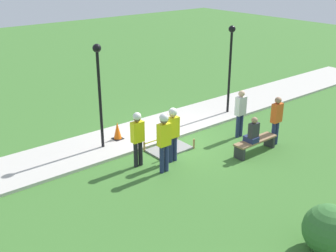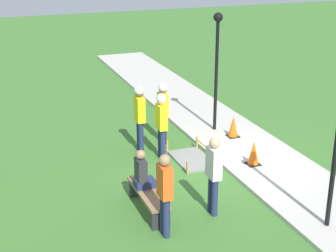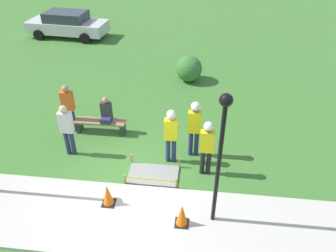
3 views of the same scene
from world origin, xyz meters
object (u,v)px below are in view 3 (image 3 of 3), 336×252
object	(u,v)px
traffic_cone_near_patch	(108,195)
worker_trainee	(171,132)
bystander_in_gray_shirt	(67,127)
park_bench	(101,124)
person_seated_on_bench	(106,112)
parked_car_silver	(67,24)
traffic_cone_far_patch	(182,215)
bystander_in_orange_shirt	(68,106)
worker_assistant	(207,144)
lamppost_near	(221,144)
worker_supervisor	(195,124)

from	to	relation	value
traffic_cone_near_patch	worker_trainee	xyz separation A→B (m)	(1.43, 2.03, 0.70)
bystander_in_gray_shirt	park_bench	bearing A→B (deg)	64.45
person_seated_on_bench	worker_trainee	bearing A→B (deg)	-29.20
worker_trainee	parked_car_silver	size ratio (longest dim) A/B	0.39
traffic_cone_far_patch	bystander_in_orange_shirt	distance (m)	5.63
person_seated_on_bench	traffic_cone_far_patch	bearing A→B (deg)	-52.57
bystander_in_gray_shirt	worker_assistant	bearing A→B (deg)	-5.71
person_seated_on_bench	bystander_in_gray_shirt	xyz separation A→B (m)	(-0.85, -1.32, 0.19)
traffic_cone_near_patch	worker_trainee	bearing A→B (deg)	54.80
traffic_cone_far_patch	park_bench	bearing A→B (deg)	130.03
park_bench	bystander_in_gray_shirt	xyz separation A→B (m)	(-0.61, -1.27, 0.68)
worker_trainee	lamppost_near	size ratio (longest dim) A/B	0.52
worker_trainee	traffic_cone_near_patch	bearing A→B (deg)	-125.20
parked_car_silver	lamppost_near	bearing A→B (deg)	-51.23
bystander_in_gray_shirt	worker_trainee	bearing A→B (deg)	0.16
traffic_cone_near_patch	person_seated_on_bench	xyz separation A→B (m)	(-0.92, 3.34, 0.41)
traffic_cone_near_patch	worker_assistant	bearing A→B (deg)	32.54
worker_trainee	parked_car_silver	distance (m)	13.05
park_bench	lamppost_near	size ratio (longest dim) A/B	0.49
worker_assistant	bystander_in_orange_shirt	world-z (taller)	worker_assistant
worker_trainee	worker_supervisor	bearing A→B (deg)	30.34
worker_supervisor	lamppost_near	bearing A→B (deg)	-76.49
traffic_cone_far_patch	lamppost_near	distance (m)	2.20
traffic_cone_near_patch	worker_supervisor	bearing A→B (deg)	49.03
bystander_in_orange_shirt	lamppost_near	distance (m)	6.22
traffic_cone_near_patch	lamppost_near	size ratio (longest dim) A/B	0.18
worker_trainee	bystander_in_gray_shirt	bearing A→B (deg)	-179.84
park_bench	traffic_cone_far_patch	bearing A→B (deg)	-49.97
park_bench	worker_assistant	bearing A→B (deg)	-24.93
worker_trainee	bystander_in_gray_shirt	world-z (taller)	worker_trainee
worker_trainee	parked_car_silver	world-z (taller)	worker_trainee
person_seated_on_bench	worker_trainee	size ratio (longest dim) A/B	0.48
worker_assistant	traffic_cone_far_patch	bearing A→B (deg)	-104.51
park_bench	worker_assistant	world-z (taller)	worker_assistant
traffic_cone_far_patch	worker_assistant	bearing A→B (deg)	75.49
traffic_cone_near_patch	bystander_in_gray_shirt	size ratio (longest dim) A/B	0.36
worker_supervisor	traffic_cone_far_patch	bearing A→B (deg)	-92.66
park_bench	traffic_cone_near_patch	bearing A→B (deg)	-70.56
park_bench	worker_assistant	size ratio (longest dim) A/B	0.96
worker_assistant	bystander_in_orange_shirt	bearing A→B (deg)	160.12
bystander_in_gray_shirt	parked_car_silver	bearing A→B (deg)	111.09
parked_car_silver	traffic_cone_far_patch	bearing A→B (deg)	-54.09
traffic_cone_near_patch	parked_car_silver	size ratio (longest dim) A/B	0.13
worker_supervisor	bystander_in_orange_shirt	size ratio (longest dim) A/B	1.09
park_bench	bystander_in_orange_shirt	distance (m)	1.24
park_bench	lamppost_near	xyz separation A→B (m)	(3.89, -3.49, 2.13)
traffic_cone_far_patch	bystander_in_gray_shirt	bearing A→B (deg)	146.72
worker_supervisor	worker_trainee	xyz separation A→B (m)	(-0.67, -0.39, -0.07)
person_seated_on_bench	worker_supervisor	bearing A→B (deg)	-16.94
traffic_cone_near_patch	bystander_in_gray_shirt	world-z (taller)	bystander_in_gray_shirt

